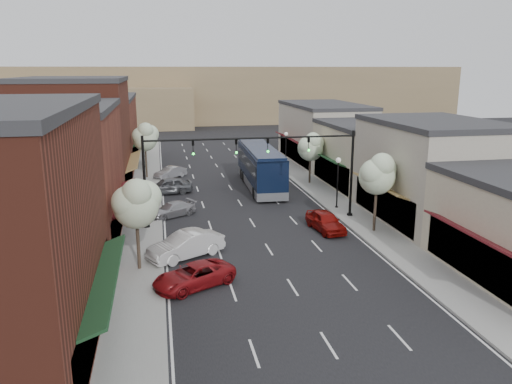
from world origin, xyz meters
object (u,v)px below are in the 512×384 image
signal_mast_right (323,162)px  parked_car_e (170,172)px  lamp_post_near (338,174)px  parked_car_c (172,210)px  parked_car_d (168,186)px  coach_bus (260,167)px  parked_car_a (194,276)px  lamp_post_far (286,144)px  parked_car_b (186,245)px  red_hatchback (326,221)px  tree_right_near (378,173)px  tree_right_far (311,146)px  tree_left_far (145,136)px  tree_left_near (136,202)px  signal_mast_left (177,167)px

signal_mast_right → parked_car_e: bearing=122.8°
lamp_post_near → parked_car_c: lamp_post_near is taller
signal_mast_right → parked_car_d: (-11.82, 10.56, -3.83)m
coach_bus → parked_car_a: (-8.33, -22.54, -1.45)m
lamp_post_far → parked_car_b: bearing=-116.7°
parked_car_a → parked_car_d: size_ratio=0.99×
parked_car_a → parked_car_b: bearing=154.4°
signal_mast_right → parked_car_a: bearing=-135.1°
red_hatchback → parked_car_e: red_hatchback is taller
lamp_post_near → parked_car_a: lamp_post_near is taller
tree_right_near → red_hatchback: bearing=161.7°
parked_car_b → parked_car_d: (-0.74, 16.93, -0.03)m
coach_bus → parked_car_d: size_ratio=2.86×
tree_right_far → tree_left_far: 17.66m
tree_right_far → lamp_post_near: bearing=-93.3°
tree_left_near → lamp_post_near: 19.25m
tree_left_far → parked_car_c: (2.22, -15.05, -4.02)m
tree_left_near → parked_car_b: 4.71m
tree_right_near → parked_car_e: bearing=123.0°
tree_left_far → parked_car_e: size_ratio=1.60×
coach_bus → parked_car_c: bearing=-134.0°
coach_bus → red_hatchback: coach_bus is taller
tree_right_far → parked_car_a: tree_right_far is taller
parked_car_c → parked_car_e: (0.26, 14.75, 0.05)m
parked_car_b → parked_car_e: parked_car_b is taller
tree_right_near → parked_car_a: tree_right_near is taller
coach_bus → parked_car_d: coach_bus is taller
signal_mast_right → coach_bus: size_ratio=0.62×
parked_car_b → parked_car_c: size_ratio=1.24×
tree_right_near → tree_left_near: size_ratio=1.05×
tree_left_near → red_hatchback: size_ratio=1.32×
parked_car_b → parked_car_e: (-0.31, 24.02, -0.19)m
signal_mast_right → lamp_post_near: bearing=48.9°
tree_left_near → lamp_post_far: tree_left_near is taller
signal_mast_left → tree_left_near: signal_mast_left is taller
tree_right_far → lamp_post_near: (-0.55, -9.44, -0.99)m
tree_right_far → tree_left_far: tree_left_far is taller
lamp_post_near → parked_car_d: (-14.00, 8.06, -2.21)m
tree_left_far → coach_bus: 13.16m
lamp_post_near → red_hatchback: bearing=-117.7°
signal_mast_left → lamp_post_far: (13.42, 20.00, -1.62)m
tree_right_near → signal_mast_left: bearing=163.8°
tree_right_near → tree_left_far: (-16.60, 22.00, 0.15)m
lamp_post_far → signal_mast_left: bearing=-123.9°
red_hatchback → parked_car_d: parked_car_d is taller
tree_left_near → parked_car_a: (2.96, -2.81, -3.58)m
parked_car_b → parked_car_e: size_ratio=1.30×
lamp_post_far → red_hatchback: lamp_post_far is taller
tree_left_near → parked_car_e: 26.07m
signal_mast_right → parked_car_b: size_ratio=1.65×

